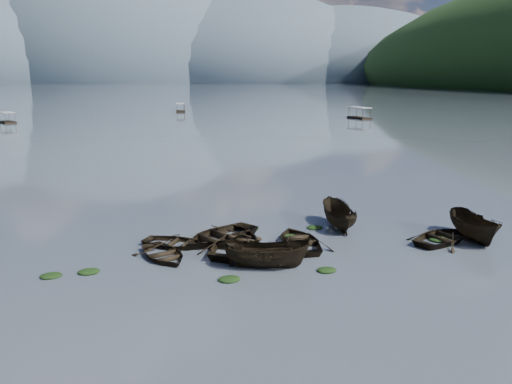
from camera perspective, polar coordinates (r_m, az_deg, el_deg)
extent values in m
plane|color=#4A525D|center=(22.69, 6.06, -11.73)|extent=(2400.00, 2400.00, 0.00)
ellipsoid|color=#475666|center=(954.02, -27.24, 11.10)|extent=(520.00, 520.00, 280.00)
ellipsoid|color=#475666|center=(921.24, -14.94, 12.06)|extent=(520.00, 520.00, 340.00)
ellipsoid|color=#475666|center=(931.24, -2.28, 12.48)|extent=(520.00, 520.00, 260.00)
ellipsoid|color=#475666|center=(975.84, 8.47, 12.38)|extent=(520.00, 520.00, 220.00)
imported|color=black|center=(27.40, -10.53, -7.41)|extent=(3.98, 4.59, 0.80)
imported|color=black|center=(28.31, -2.25, -6.52)|extent=(5.46, 5.96, 1.01)
imported|color=black|center=(25.69, 1.21, -8.60)|extent=(4.70, 2.83, 1.70)
imported|color=black|center=(29.03, 5.00, -6.06)|extent=(3.27, 4.53, 0.93)
imported|color=black|center=(31.54, 20.58, -5.30)|extent=(5.33, 4.80, 0.91)
imported|color=black|center=(32.58, 23.56, -4.99)|extent=(2.29, 4.89, 1.82)
imported|color=black|center=(29.10, -9.20, -6.13)|extent=(4.70, 4.26, 0.80)
imported|color=black|center=(29.73, -4.12, -5.57)|extent=(6.30, 5.99, 1.06)
imported|color=black|center=(32.69, 9.33, -3.98)|extent=(2.10, 4.67, 1.75)
ellipsoid|color=black|center=(26.37, -18.55, -8.73)|extent=(1.07, 0.87, 0.23)
ellipsoid|color=black|center=(25.46, 8.07, -8.94)|extent=(1.01, 0.81, 0.22)
ellipsoid|color=black|center=(24.18, -3.06, -10.05)|extent=(1.08, 0.87, 0.23)
ellipsoid|color=black|center=(31.80, -0.52, -4.29)|extent=(0.98, 0.83, 0.22)
ellipsoid|color=black|center=(31.59, 20.19, -5.24)|extent=(1.24, 0.98, 0.26)
ellipsoid|color=black|center=(26.50, -22.37, -8.94)|extent=(1.06, 0.85, 0.22)
ellipsoid|color=black|center=(30.36, 3.60, -5.16)|extent=(1.00, 0.83, 0.21)
ellipsoid|color=black|center=(32.24, 6.73, -4.13)|extent=(1.04, 0.83, 0.23)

